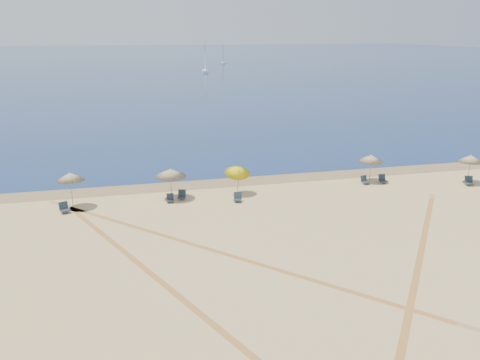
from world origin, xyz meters
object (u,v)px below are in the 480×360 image
at_px(umbrella_2, 171,173).
at_px(sailboat_2, 205,63).
at_px(umbrella_3, 237,170).
at_px(chair_5, 238,198).
at_px(chair_8, 469,181).
at_px(sailboat_1, 223,58).
at_px(chair_7, 382,179).
at_px(chair_2, 64,208).
at_px(umbrella_5, 471,158).
at_px(umbrella_4, 371,158).
at_px(chair_3, 170,199).
at_px(chair_4, 182,195).
at_px(umbrella_1, 70,177).
at_px(chair_6, 365,180).

bearing_deg(umbrella_2, sailboat_2, 78.68).
height_order(umbrella_3, chair_5, umbrella_3).
height_order(chair_8, sailboat_1, sailboat_1).
xyz_separation_m(umbrella_2, chair_7, (17.11, -0.03, -1.69)).
height_order(chair_2, sailboat_2, sailboat_2).
relative_size(chair_5, sailboat_2, 0.09).
bearing_deg(umbrella_5, umbrella_2, 175.68).
distance_m(umbrella_2, sailboat_2, 116.45).
bearing_deg(umbrella_2, chair_7, -0.11).
height_order(umbrella_3, umbrella_5, umbrella_3).
distance_m(umbrella_4, chair_3, 16.56).
xyz_separation_m(chair_5, sailboat_2, (18.28, 116.00, 2.30)).
height_order(chair_5, chair_8, chair_8).
relative_size(chair_4, chair_5, 1.01).
xyz_separation_m(chair_3, chair_5, (4.76, -1.04, 0.03)).
xyz_separation_m(umbrella_1, sailboat_2, (29.76, 114.46, 0.35)).
distance_m(chair_2, chair_5, 11.99).
height_order(chair_2, chair_3, chair_2).
bearing_deg(umbrella_3, umbrella_5, -4.81).
relative_size(umbrella_5, chair_8, 2.72).
distance_m(umbrella_2, chair_7, 17.19).
relative_size(umbrella_4, chair_4, 2.89).
height_order(umbrella_3, chair_7, umbrella_3).
xyz_separation_m(umbrella_4, chair_4, (-15.51, -0.80, -1.66)).
relative_size(umbrella_1, chair_4, 3.24).
distance_m(umbrella_1, chair_4, 7.87).
xyz_separation_m(umbrella_5, chair_2, (-31.16, 0.58, -1.74)).
relative_size(umbrella_1, chair_6, 3.50).
distance_m(umbrella_1, chair_8, 30.52).
bearing_deg(chair_6, chair_4, 170.05).
relative_size(chair_2, sailboat_1, 0.12).
distance_m(umbrella_5, chair_3, 24.04).
relative_size(umbrella_2, chair_7, 3.23).
bearing_deg(umbrella_5, chair_2, 178.94).
xyz_separation_m(chair_5, sailboat_1, (31.54, 153.02, 1.88)).
xyz_separation_m(chair_4, sailboat_2, (22.13, 114.47, 2.29)).
relative_size(umbrella_3, chair_8, 2.83).
height_order(umbrella_3, chair_4, umbrella_3).
height_order(umbrella_4, chair_4, umbrella_4).
distance_m(umbrella_4, umbrella_5, 7.87).
relative_size(umbrella_4, sailboat_2, 0.27).
height_order(umbrella_3, chair_8, umbrella_3).
bearing_deg(chair_2, chair_3, -18.63).
bearing_deg(chair_6, chair_3, 171.73).
distance_m(umbrella_4, chair_5, 12.00).
xyz_separation_m(chair_3, chair_6, (15.75, 0.80, 0.02)).
relative_size(sailboat_1, sailboat_2, 0.84).
bearing_deg(chair_5, umbrella_4, 28.79).
bearing_deg(umbrella_3, chair_8, -6.48).
bearing_deg(chair_5, chair_7, 25.63).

